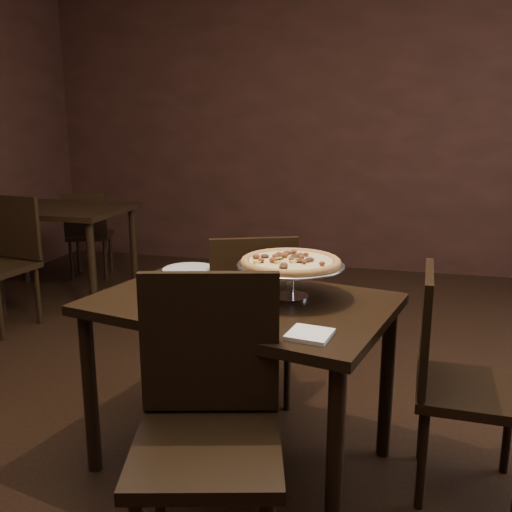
# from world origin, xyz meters

# --- Properties ---
(room) EXTENTS (6.04, 7.04, 2.84)m
(room) POSITION_xyz_m (0.06, 0.03, 1.40)
(room) COLOR black
(room) RESTS_ON ground
(dining_table) EXTENTS (1.34, 1.04, 0.75)m
(dining_table) POSITION_xyz_m (-0.02, -0.03, 0.65)
(dining_table) COLOR black
(dining_table) RESTS_ON ground
(background_table) EXTENTS (1.23, 0.82, 0.77)m
(background_table) POSITION_xyz_m (-2.20, 1.90, 0.67)
(background_table) COLOR black
(background_table) RESTS_ON ground
(pizza_stand) EXTENTS (0.45, 0.45, 0.18)m
(pizza_stand) POSITION_xyz_m (0.17, 0.05, 0.90)
(pizza_stand) COLOR #B8B7BE
(pizza_stand) RESTS_ON dining_table
(parmesan_shaker) EXTENTS (0.06, 0.06, 0.11)m
(parmesan_shaker) POSITION_xyz_m (-0.10, -0.10, 0.80)
(parmesan_shaker) COLOR #F9F2C1
(parmesan_shaker) RESTS_ON dining_table
(pepper_flake_shaker) EXTENTS (0.05, 0.05, 0.09)m
(pepper_flake_shaker) POSITION_xyz_m (-0.19, -0.22, 0.79)
(pepper_flake_shaker) COLOR maroon
(pepper_flake_shaker) RESTS_ON dining_table
(packet_caddy) EXTENTS (0.09, 0.09, 0.07)m
(packet_caddy) POSITION_xyz_m (-0.24, -0.16, 0.78)
(packet_caddy) COLOR black
(packet_caddy) RESTS_ON dining_table
(napkin_stack) EXTENTS (0.16, 0.16, 0.02)m
(napkin_stack) POSITION_xyz_m (0.32, -0.36, 0.76)
(napkin_stack) COLOR white
(napkin_stack) RESTS_ON dining_table
(plate_left) EXTENTS (0.26, 0.26, 0.01)m
(plate_left) POSITION_xyz_m (-0.39, 0.34, 0.75)
(plate_left) COLOR silver
(plate_left) RESTS_ON dining_table
(plate_near) EXTENTS (0.26, 0.26, 0.01)m
(plate_near) POSITION_xyz_m (-0.10, -0.33, 0.75)
(plate_near) COLOR silver
(plate_near) RESTS_ON dining_table
(serving_spatula) EXTENTS (0.16, 0.16, 0.02)m
(serving_spatula) POSITION_xyz_m (0.10, -0.13, 0.89)
(serving_spatula) COLOR #B8B7BE
(serving_spatula) RESTS_ON pizza_stand
(chair_far) EXTENTS (0.56, 0.56, 0.92)m
(chair_far) POSITION_xyz_m (-0.12, 0.50, 0.50)
(chair_far) COLOR black
(chair_far) RESTS_ON ground
(chair_near) EXTENTS (0.56, 0.56, 0.99)m
(chair_near) POSITION_xyz_m (0.04, -0.62, 0.54)
(chair_near) COLOR black
(chair_near) RESTS_ON ground
(chair_side) EXTENTS (0.44, 0.44, 0.91)m
(chair_side) POSITION_xyz_m (0.84, 0.01, 0.50)
(chair_side) COLOR black
(chair_side) RESTS_ON ground
(bg_chair_far) EXTENTS (0.49, 0.49, 0.82)m
(bg_chair_far) POSITION_xyz_m (-2.24, 2.52, 0.45)
(bg_chair_far) COLOR black
(bg_chair_far) RESTS_ON ground
(bg_chair_near) EXTENTS (0.50, 0.50, 0.94)m
(bg_chair_near) POSITION_xyz_m (-2.14, 1.21, 0.51)
(bg_chair_near) COLOR black
(bg_chair_near) RESTS_ON ground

